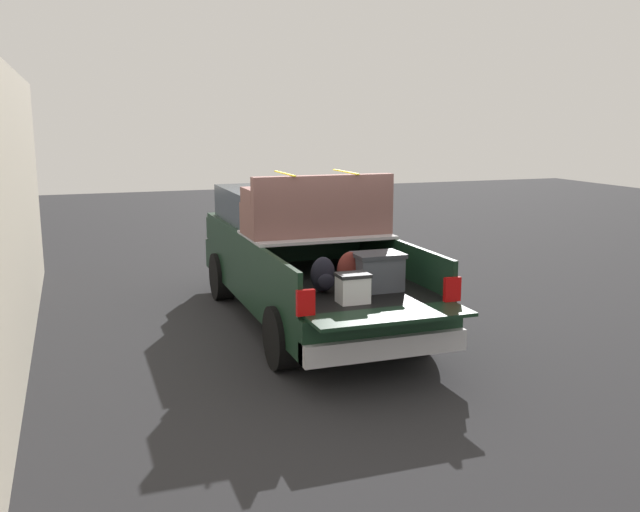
{
  "coord_description": "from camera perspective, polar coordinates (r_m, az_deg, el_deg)",
  "views": [
    {
      "loc": [
        -9.38,
        3.12,
        2.93
      ],
      "look_at": [
        -0.6,
        0.0,
        1.1
      ],
      "focal_mm": 39.19,
      "sensor_mm": 36.0,
      "label": 1
    }
  ],
  "objects": [
    {
      "name": "ground_plane",
      "position": [
        10.32,
        -1.12,
        -5.4
      ],
      "size": [
        40.0,
        40.0,
        0.0
      ],
      "primitive_type": "plane",
      "color": "#262628"
    },
    {
      "name": "pickup_truck",
      "position": [
        10.42,
        -1.76,
        0.15
      ],
      "size": [
        6.05,
        2.06,
        2.23
      ],
      "color": "black",
      "rests_on": "ground_plane"
    },
    {
      "name": "building_facade",
      "position": [
        8.94,
        -24.55,
        2.74
      ],
      "size": [
        10.94,
        0.36,
        3.57
      ],
      "primitive_type": "cube",
      "color": "beige",
      "rests_on": "ground_plane"
    }
  ]
}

